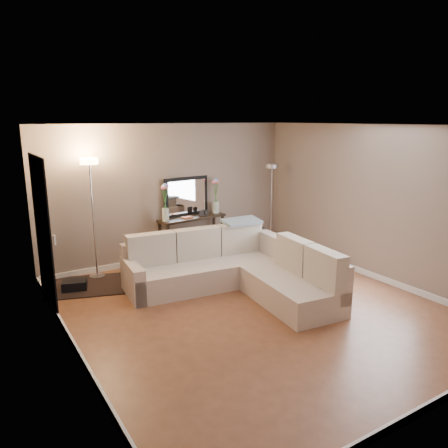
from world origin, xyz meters
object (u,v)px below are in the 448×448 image
console_table (189,236)px  floor_lamp_lit (92,195)px  sectional_sofa (234,269)px  floor_lamp_unlit (272,190)px

console_table → floor_lamp_lit: bearing=-178.3°
sectional_sofa → floor_lamp_unlit: bearing=38.6°
console_table → floor_lamp_lit: 2.06m
sectional_sofa → floor_lamp_lit: (-1.73, 1.71, 1.11)m
sectional_sofa → floor_lamp_unlit: (1.89, 1.51, 0.92)m
floor_lamp_unlit → sectional_sofa: bearing=-141.4°
floor_lamp_unlit → floor_lamp_lit: bearing=176.9°
console_table → floor_lamp_unlit: (1.80, -0.25, 0.79)m
sectional_sofa → console_table: 1.77m
floor_lamp_lit → console_table: bearing=1.7°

